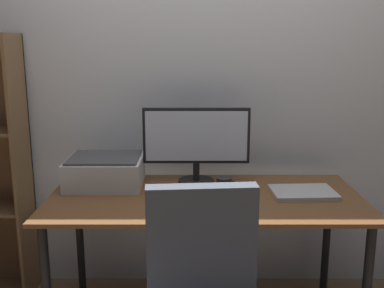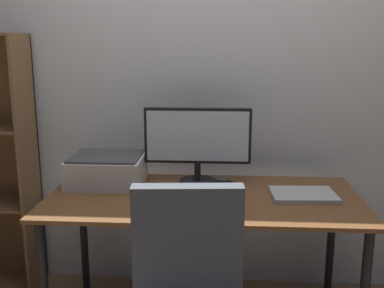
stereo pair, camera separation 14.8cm
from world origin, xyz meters
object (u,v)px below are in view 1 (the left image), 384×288
Objects in this scene: keyboard at (189,210)px; coffee_mug at (223,186)px; monitor at (195,140)px; printer at (104,171)px; laptop at (302,192)px; mouse at (239,209)px; desk at (204,211)px.

keyboard is 3.05× the size of coffee_mug.
monitor reaches higher than printer.
keyboard is 0.72× the size of printer.
coffee_mug is at bearing 175.73° from laptop.
coffee_mug is at bearing 95.52° from mouse.
desk is at bearing 179.11° from laptop.
coffee_mug is 0.30× the size of laptop.
mouse is 0.43m from laptop.
coffee_mug is 0.65m from printer.
laptop is at bearing -1.14° from coffee_mug.
keyboard is at bearing -40.45° from printer.
printer reaches higher than coffee_mug.
monitor is 6.16× the size of coffee_mug.
keyboard reaches higher than desk.
printer is (-0.54, 0.17, 0.16)m from desk.
keyboard is at bearing -108.18° from desk.
monitor is at bearing 155.63° from laptop.
monitor is at bearing 124.56° from coffee_mug.
printer is (-0.47, 0.40, 0.07)m from keyboard.
monitor reaches higher than desk.
mouse is 0.24× the size of printer.
printer is at bearing 162.04° from desk.
monitor reaches higher than laptop.
keyboard is (-0.07, -0.22, 0.09)m from desk.
monitor is 0.63m from laptop.
mouse is (0.20, -0.46, -0.23)m from monitor.
coffee_mug is (0.14, -0.20, -0.20)m from monitor.
mouse is at bearing -55.54° from desk.
laptop is at bearing 2.24° from desk.
keyboard is at bearing 171.05° from mouse.
printer reaches higher than mouse.
monitor is 6.10× the size of mouse.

